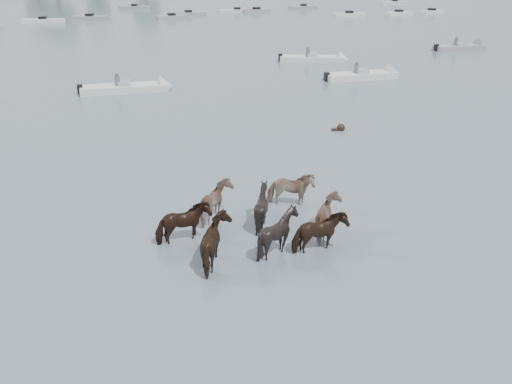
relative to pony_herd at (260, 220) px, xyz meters
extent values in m
plane|color=#4B5C6C|center=(-1.60, -2.29, -0.59)|extent=(400.00, 400.00, 0.00)
imported|color=black|center=(-2.45, 0.21, -0.01)|extent=(1.89, 1.24, 1.47)
imported|color=#796552|center=(-1.16, 1.55, -0.02)|extent=(1.40, 1.58, 1.45)
imported|color=black|center=(0.23, 0.82, 0.01)|extent=(1.77, 1.71, 1.50)
imported|color=gray|center=(1.60, 2.10, -0.02)|extent=(1.84, 1.16, 1.44)
imported|color=black|center=(-1.56, -1.31, 0.04)|extent=(1.56, 1.74, 1.56)
imported|color=black|center=(0.31, -1.07, 0.03)|extent=(1.57, 1.44, 1.55)
imported|color=black|center=(1.54, -1.29, -0.03)|extent=(1.82, 1.09, 1.44)
imported|color=#7A6753|center=(2.23, -0.34, -0.03)|extent=(1.26, 1.46, 1.44)
sphere|color=black|center=(6.70, 10.34, -0.47)|extent=(0.44, 0.44, 0.44)
cube|color=black|center=(6.45, 10.34, -0.57)|extent=(0.50, 0.22, 0.18)
cube|color=silver|center=(-4.52, 21.64, -0.39)|extent=(5.74, 1.78, 0.55)
cone|color=silver|center=(-1.67, 21.73, -0.39)|extent=(0.95, 1.63, 1.60)
cube|color=#99ADB7|center=(-4.52, 21.64, -0.04)|extent=(0.83, 1.14, 0.35)
cube|color=black|center=(-7.36, 21.55, -0.24)|extent=(0.36, 0.36, 0.60)
cylinder|color=#595966|center=(-4.92, 21.64, 0.16)|extent=(0.36, 0.36, 0.70)
sphere|color=#595966|center=(-4.92, 21.64, 0.61)|extent=(0.24, 0.24, 0.24)
cube|color=silver|center=(11.40, 29.74, -0.39)|extent=(5.77, 3.15, 0.55)
cone|color=silver|center=(14.05, 28.93, -0.39)|extent=(1.33, 1.79, 1.60)
cube|color=#99ADB7|center=(11.40, 29.74, -0.04)|extent=(1.09, 1.30, 0.35)
cube|color=black|center=(8.75, 30.55, -0.24)|extent=(0.44, 0.44, 0.60)
cylinder|color=#595966|center=(11.00, 29.74, 0.16)|extent=(0.36, 0.36, 0.70)
sphere|color=#595966|center=(11.00, 29.74, 0.61)|extent=(0.24, 0.24, 0.24)
cube|color=silver|center=(12.73, 22.08, -0.39)|extent=(5.60, 1.95, 0.55)
cone|color=silver|center=(15.48, 22.25, -0.39)|extent=(1.00, 1.65, 1.60)
cube|color=#99ADB7|center=(12.73, 22.08, -0.04)|extent=(0.87, 1.17, 0.35)
cube|color=black|center=(9.98, 21.90, -0.24)|extent=(0.37, 0.37, 0.60)
cylinder|color=#595966|center=(12.33, 22.08, 0.16)|extent=(0.36, 0.36, 0.70)
sphere|color=#595966|center=(12.33, 22.08, 0.61)|extent=(0.24, 0.24, 0.24)
cube|color=gray|center=(27.53, 32.77, -0.39)|extent=(5.06, 1.76, 0.55)
cone|color=gray|center=(30.04, 32.85, -0.39)|extent=(0.95, 1.63, 1.60)
cube|color=#99ADB7|center=(27.53, 32.77, -0.04)|extent=(0.84, 1.14, 0.35)
cube|color=black|center=(25.03, 32.69, -0.24)|extent=(0.36, 0.36, 0.60)
cylinder|color=#595966|center=(27.13, 32.77, 0.16)|extent=(0.36, 0.36, 0.70)
sphere|color=#595966|center=(27.13, 32.77, 0.61)|extent=(0.24, 0.24, 0.24)
cube|color=silver|center=(-16.10, 66.96, -0.37)|extent=(5.91, 2.10, 0.60)
cube|color=black|center=(-16.10, 66.96, 0.01)|extent=(1.10, 1.10, 0.50)
cube|color=gray|center=(-9.98, 69.79, -0.37)|extent=(5.26, 2.92, 0.60)
cube|color=black|center=(-9.98, 69.79, 0.01)|extent=(1.25, 1.25, 0.50)
cube|color=gray|center=(-3.38, 86.66, -0.37)|extent=(5.73, 2.72, 0.60)
cube|color=black|center=(-3.38, 86.66, 0.01)|extent=(1.20, 1.20, 0.50)
cube|color=gray|center=(1.90, 68.00, -0.37)|extent=(4.73, 2.55, 0.60)
cube|color=black|center=(1.90, 68.00, 0.01)|extent=(1.21, 1.21, 0.50)
cube|color=gray|center=(4.85, 72.60, -0.37)|extent=(5.65, 2.38, 0.60)
cube|color=black|center=(4.85, 72.60, 0.01)|extent=(1.15, 1.15, 0.50)
cube|color=silver|center=(13.32, 75.95, -0.37)|extent=(6.03, 1.75, 0.60)
cube|color=black|center=(13.32, 75.95, 0.01)|extent=(1.04, 1.04, 0.50)
cube|color=gray|center=(16.54, 75.54, -0.37)|extent=(5.11, 2.97, 0.60)
cube|color=black|center=(16.54, 75.54, 0.01)|extent=(1.27, 1.27, 0.50)
cube|color=gray|center=(26.22, 80.40, -0.37)|extent=(5.30, 1.72, 0.60)
cube|color=black|center=(26.22, 80.40, 0.01)|extent=(1.04, 1.04, 0.50)
cube|color=silver|center=(29.19, 65.90, -0.37)|extent=(5.14, 1.80, 0.60)
cube|color=black|center=(29.19, 65.90, 0.01)|extent=(1.06, 1.06, 0.50)
cube|color=silver|center=(37.70, 66.20, -0.37)|extent=(5.19, 2.99, 0.60)
cube|color=black|center=(37.70, 66.20, 0.01)|extent=(1.26, 1.26, 0.50)
cube|color=silver|center=(44.13, 67.39, -0.37)|extent=(4.96, 3.16, 0.60)
cube|color=black|center=(44.13, 67.39, 0.01)|extent=(1.30, 1.30, 0.50)
cube|color=silver|center=(47.13, 86.96, -0.37)|extent=(5.19, 2.61, 0.60)
cube|color=black|center=(47.13, 86.96, 0.01)|extent=(1.20, 1.20, 0.50)
camera|label=1|loc=(-3.34, -14.53, 7.66)|focal=36.70mm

